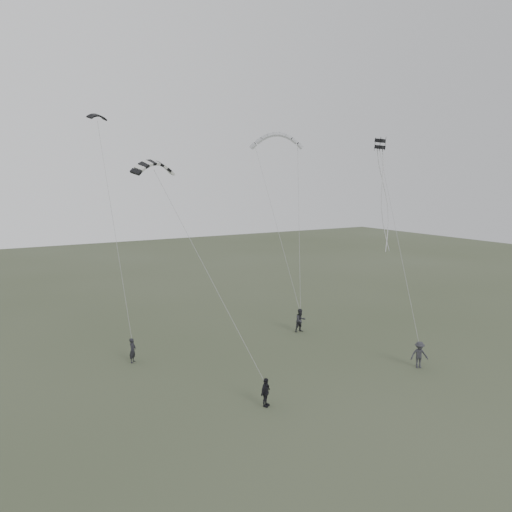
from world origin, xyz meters
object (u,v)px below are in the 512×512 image
flyer_right (300,320)px  kite_striped (154,162)px  kite_dark_small (97,115)px  flyer_far (419,355)px  flyer_left (133,350)px  kite_pale_large (277,134)px  kite_box (380,144)px  flyer_center (266,392)px

flyer_right → kite_striped: 16.76m
kite_dark_small → flyer_far: bearing=-74.1°
kite_dark_small → flyer_left: bearing=-116.2°
flyer_far → kite_striped: (-13.96, 7.14, 11.50)m
flyer_far → kite_pale_large: 21.29m
kite_dark_small → kite_pale_large: bearing=-26.3°
flyer_far → kite_box: size_ratio=2.41×
flyer_far → flyer_center: bearing=-154.6°
flyer_right → kite_dark_small: (-13.09, 5.38, 14.77)m
flyer_center → flyer_far: size_ratio=0.90×
kite_dark_small → kite_pale_large: (14.80, 0.74, -0.52)m
flyer_left → kite_striped: 11.87m
kite_dark_small → kite_striped: (1.10, -7.89, -3.33)m
kite_dark_small → kite_striped: bearing=-111.3°
flyer_left → kite_box: 21.52m
flyer_left → flyer_far: size_ratio=0.95×
flyer_right → flyer_left: bearing=179.2°
kite_pale_large → kite_striped: size_ratio=1.70×
flyer_right → kite_pale_large: 15.60m
flyer_far → kite_pale_large: kite_pale_large is taller
flyer_far → kite_pale_large: bearing=117.9°
flyer_center → flyer_far: flyer_far is taller
flyer_right → flyer_far: bearing=-78.6°
flyer_far → kite_dark_small: size_ratio=1.15×
flyer_far → kite_striped: 19.45m
kite_dark_small → kite_box: kite_dark_small is taller
flyer_left → kite_pale_large: size_ratio=0.35×
flyer_left → flyer_right: (12.81, -0.15, 0.11)m
flyer_far → kite_striped: kite_striped is taller
flyer_right → kite_box: (3.87, -3.71, 12.94)m
kite_pale_large → flyer_far: bearing=-58.0°
kite_dark_small → kite_box: size_ratio=2.10×
flyer_center → flyer_far: bearing=-33.4°
flyer_center → flyer_right: bearing=14.7°
flyer_left → flyer_right: flyer_right is taller
flyer_far → flyer_right: bearing=128.5°
kite_pale_large → kite_box: bearing=-46.6°
flyer_center → kite_pale_large: size_ratio=0.34×
flyer_left → kite_dark_small: kite_dark_small is taller
kite_dark_small → flyer_center: bearing=-103.2°
flyer_left → flyer_center: (3.96, -9.51, -0.04)m
kite_dark_small → kite_striped: kite_dark_small is taller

